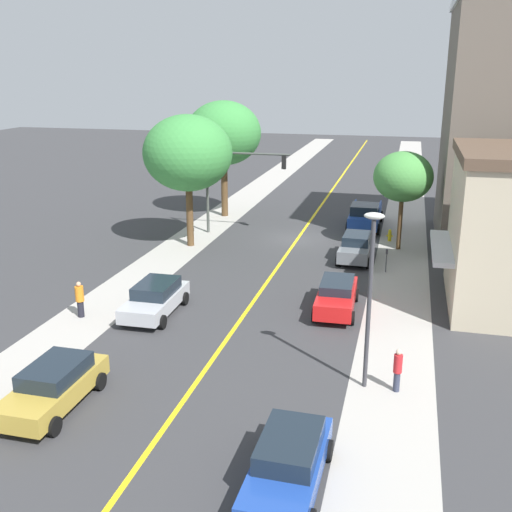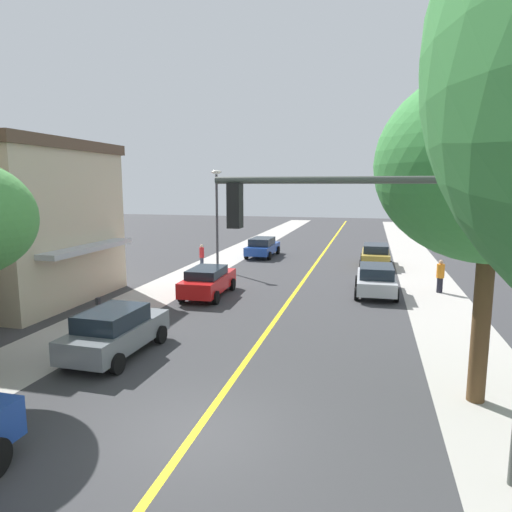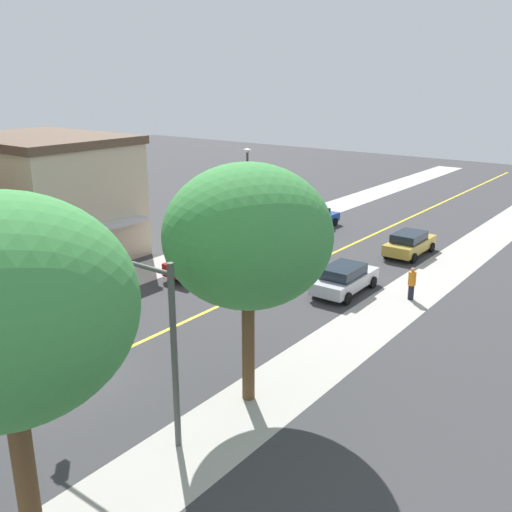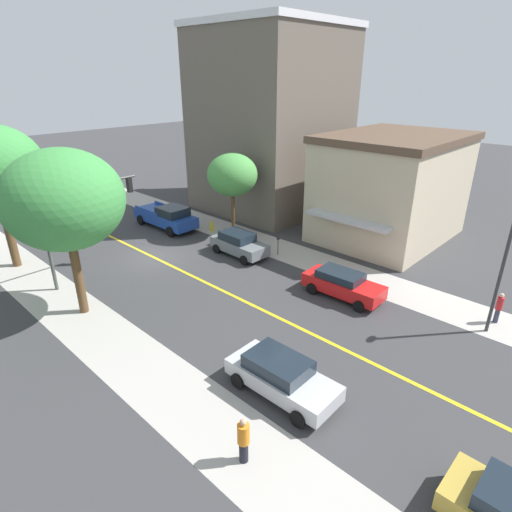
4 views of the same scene
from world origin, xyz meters
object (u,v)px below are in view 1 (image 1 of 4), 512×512
Objects in this scene: blue_pickup_truck at (365,215)px; silver_sedan_right_curb at (155,298)px; street_tree_right_corner at (188,153)px; fire_hydrant at (390,235)px; street_lamp at (370,283)px; parking_meter at (386,257)px; gold_sedan_right_curb at (54,385)px; grey_sedan_left_curb at (356,247)px; street_tree_left_near at (403,177)px; pedestrian_orange_shirt at (80,299)px; traffic_light_mast at (234,175)px; red_sedan_left_curb at (337,295)px; street_tree_left_far at (224,133)px; pedestrian_red_shirt at (398,369)px; blue_sedan_left_curb at (288,462)px.

silver_sedan_right_curb is at bearing -23.58° from blue_pickup_truck.
street_tree_right_corner is 10.39× the size of fire_hydrant.
street_tree_right_corner is at bearing -51.76° from street_lamp.
gold_sedan_right_curb is (10.32, 17.53, -0.10)m from parking_meter.
grey_sedan_left_curb is at bearing 156.65° from gold_sedan_right_curb.
street_tree_right_corner is at bearing 10.69° from street_tree_left_near.
pedestrian_orange_shirt is at bearing -42.45° from grey_sedan_left_curb.
traffic_light_mast is 3.47× the size of pedestrian_orange_shirt.
red_sedan_left_curb is 16.58m from blue_pickup_truck.
traffic_light_mast is 10.34m from grey_sedan_left_curb.
grey_sedan_left_curb reaches higher than gold_sedan_right_curb.
parking_meter is (-13.06, 11.21, -5.54)m from street_tree_left_far.
street_tree_left_far is at bearing -87.88° from street_tree_right_corner.
street_tree_right_corner is 14.54m from fire_hydrant.
street_tree_right_corner is at bearing -119.23° from traffic_light_mast.
pedestrian_red_shirt is at bearing 66.71° from silver_sedan_right_curb.
silver_sedan_right_curb is 1.01× the size of gold_sedan_right_curb.
street_lamp is (-12.61, 16.00, -2.03)m from street_tree_right_corner.
street_tree_left_near reaches higher than red_sedan_left_curb.
parking_meter is at bearing 168.92° from street_tree_right_corner.
blue_pickup_truck is at bearing 174.25° from street_tree_left_far.
street_lamp reaches higher than blue_sedan_left_curb.
grey_sedan_left_curb is 2.58× the size of pedestrian_red_shirt.
blue_sedan_left_curb is at bearing 84.93° from parking_meter.
fire_hydrant is 0.18× the size of blue_sedan_left_curb.
street_tree_left_far is 5.13× the size of pedestrian_orange_shirt.
silver_sedan_right_curb is (10.84, 13.98, -3.89)m from street_tree_left_near.
parking_meter is at bearing 130.06° from silver_sedan_right_curb.
street_tree_right_corner is 1.87× the size of gold_sedan_right_curb.
street_tree_left_near is 1.39× the size of gold_sedan_right_curb.
parking_meter is at bearing 139.35° from street_tree_left_far.
fire_hydrant is 0.19× the size of grey_sedan_left_curb.
grey_sedan_left_curb is at bearing 140.28° from street_tree_left_far.
traffic_light_mast is 23.09m from pedestrian_red_shirt.
silver_sedan_right_curb is 0.98× the size of blue_sedan_left_curb.
street_tree_left_far reaches higher than gold_sedan_right_curb.
street_tree_left_near is 3.81× the size of pedestrian_red_shirt.
street_tree_right_corner is (13.30, 2.51, 1.36)m from street_tree_left_near.
fire_hydrant is 6.87m from parking_meter.
fire_hydrant is (-13.00, 4.36, -6.04)m from street_tree_left_far.
street_tree_right_corner is 12.86m from silver_sedan_right_curb.
blue_sedan_left_curb is 2.68× the size of pedestrian_orange_shirt.
traffic_light_mast is at bearing -144.59° from pedestrian_red_shirt.
fire_hydrant is at bearing -13.57° from pedestrian_orange_shirt.
street_tree_left_near is 25.33m from gold_sedan_right_curb.
fire_hydrant is 0.59× the size of parking_meter.
blue_pickup_truck is (-0.05, -16.58, 0.16)m from red_sedan_left_curb.
silver_sedan_right_curb is 8.55m from gold_sedan_right_curb.
blue_pickup_truck is at bearing -78.87° from parking_meter.
street_tree_left_near is at bearing 154.34° from gold_sedan_right_curb.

